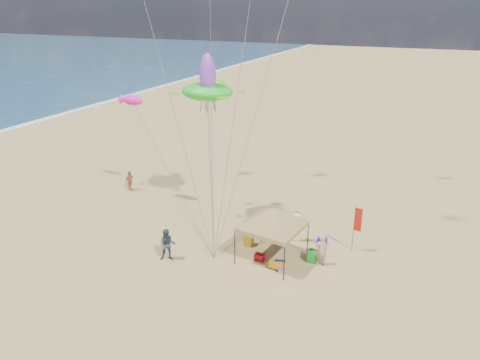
{
  "coord_description": "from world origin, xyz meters",
  "views": [
    {
      "loc": [
        10.14,
        -19.49,
        13.61
      ],
      "look_at": [
        0.0,
        3.0,
        4.0
      ],
      "focal_mm": 34.19,
      "sensor_mm": 36.0,
      "label": 1
    }
  ],
  "objects_px": {
    "cooler_blue": "(322,241)",
    "chair_green": "(312,256)",
    "person_near_a": "(321,250)",
    "person_near_b": "(167,245)",
    "beach_cart": "(277,265)",
    "canopy_tent": "(273,209)",
    "chair_yellow": "(249,240)",
    "cooler_red": "(260,257)",
    "feather_flag": "(357,222)",
    "person_far_a": "(130,181)",
    "person_near_c": "(296,227)"
  },
  "relations": [
    {
      "from": "cooler_red",
      "to": "beach_cart",
      "type": "bearing_deg",
      "value": -18.85
    },
    {
      "from": "beach_cart",
      "to": "person_near_a",
      "type": "distance_m",
      "value": 2.55
    },
    {
      "from": "person_near_c",
      "to": "feather_flag",
      "type": "bearing_deg",
      "value": 166.92
    },
    {
      "from": "beach_cart",
      "to": "person_far_a",
      "type": "relative_size",
      "value": 0.58
    },
    {
      "from": "canopy_tent",
      "to": "chair_yellow",
      "type": "height_order",
      "value": "canopy_tent"
    },
    {
      "from": "cooler_blue",
      "to": "canopy_tent",
      "type": "bearing_deg",
      "value": -125.84
    },
    {
      "from": "canopy_tent",
      "to": "person_near_a",
      "type": "height_order",
      "value": "canopy_tent"
    },
    {
      "from": "person_near_a",
      "to": "person_near_c",
      "type": "distance_m",
      "value": 2.93
    },
    {
      "from": "cooler_red",
      "to": "person_near_b",
      "type": "relative_size",
      "value": 0.29
    },
    {
      "from": "person_near_a",
      "to": "person_near_b",
      "type": "height_order",
      "value": "person_near_b"
    },
    {
      "from": "person_near_b",
      "to": "cooler_red",
      "type": "bearing_deg",
      "value": -4.76
    },
    {
      "from": "canopy_tent",
      "to": "chair_yellow",
      "type": "xyz_separation_m",
      "value": [
        -1.85,
        1.0,
        -2.78
      ]
    },
    {
      "from": "cooler_blue",
      "to": "person_near_c",
      "type": "bearing_deg",
      "value": -169.22
    },
    {
      "from": "cooler_blue",
      "to": "person_far_a",
      "type": "bearing_deg",
      "value": 172.11
    },
    {
      "from": "cooler_blue",
      "to": "person_near_b",
      "type": "height_order",
      "value": "person_near_b"
    },
    {
      "from": "cooler_blue",
      "to": "person_far_a",
      "type": "distance_m",
      "value": 15.91
    },
    {
      "from": "person_near_c",
      "to": "chair_green",
      "type": "bearing_deg",
      "value": 112.84
    },
    {
      "from": "canopy_tent",
      "to": "chair_green",
      "type": "xyz_separation_m",
      "value": [
        2.16,
        0.75,
        -2.78
      ]
    },
    {
      "from": "cooler_red",
      "to": "canopy_tent",
      "type": "bearing_deg",
      "value": 26.9
    },
    {
      "from": "chair_green",
      "to": "person_far_a",
      "type": "relative_size",
      "value": 0.45
    },
    {
      "from": "cooler_red",
      "to": "feather_flag",
      "type": "bearing_deg",
      "value": 34.18
    },
    {
      "from": "cooler_blue",
      "to": "chair_green",
      "type": "height_order",
      "value": "chair_green"
    },
    {
      "from": "canopy_tent",
      "to": "chair_green",
      "type": "bearing_deg",
      "value": 19.18
    },
    {
      "from": "chair_yellow",
      "to": "cooler_red",
      "type": "bearing_deg",
      "value": -46.6
    },
    {
      "from": "beach_cart",
      "to": "chair_green",
      "type": "bearing_deg",
      "value": 43.46
    },
    {
      "from": "feather_flag",
      "to": "chair_yellow",
      "type": "bearing_deg",
      "value": -162.41
    },
    {
      "from": "beach_cart",
      "to": "person_near_a",
      "type": "xyz_separation_m",
      "value": [
        2.05,
        1.33,
        0.72
      ]
    },
    {
      "from": "cooler_blue",
      "to": "beach_cart",
      "type": "xyz_separation_m",
      "value": [
        -1.54,
        -3.69,
        0.01
      ]
    },
    {
      "from": "feather_flag",
      "to": "cooler_blue",
      "type": "relative_size",
      "value": 5.22
    },
    {
      "from": "canopy_tent",
      "to": "person_near_b",
      "type": "relative_size",
      "value": 3.2
    },
    {
      "from": "cooler_blue",
      "to": "chair_yellow",
      "type": "bearing_deg",
      "value": -153.8
    },
    {
      "from": "cooler_red",
      "to": "chair_green",
      "type": "height_order",
      "value": "chair_green"
    },
    {
      "from": "cooler_red",
      "to": "person_near_c",
      "type": "height_order",
      "value": "person_near_c"
    },
    {
      "from": "chair_green",
      "to": "feather_flag",
      "type": "bearing_deg",
      "value": 47.78
    },
    {
      "from": "person_near_c",
      "to": "chair_yellow",
      "type": "bearing_deg",
      "value": 17.84
    },
    {
      "from": "canopy_tent",
      "to": "cooler_red",
      "type": "xyz_separation_m",
      "value": [
        -0.61,
        -0.31,
        -2.94
      ]
    },
    {
      "from": "feather_flag",
      "to": "chair_yellow",
      "type": "xyz_separation_m",
      "value": [
        -5.94,
        -1.88,
        -1.54
      ]
    },
    {
      "from": "chair_yellow",
      "to": "person_near_a",
      "type": "height_order",
      "value": "person_near_a"
    },
    {
      "from": "person_near_a",
      "to": "person_far_a",
      "type": "distance_m",
      "value": 16.89
    },
    {
      "from": "canopy_tent",
      "to": "person_near_c",
      "type": "relative_size",
      "value": 3.32
    },
    {
      "from": "feather_flag",
      "to": "chair_yellow",
      "type": "relative_size",
      "value": 4.03
    },
    {
      "from": "canopy_tent",
      "to": "person_near_c",
      "type": "bearing_deg",
      "value": 77.77
    },
    {
      "from": "chair_green",
      "to": "person_near_b",
      "type": "bearing_deg",
      "value": -157.2
    },
    {
      "from": "person_far_a",
      "to": "cooler_blue",
      "type": "bearing_deg",
      "value": -96.15
    },
    {
      "from": "canopy_tent",
      "to": "beach_cart",
      "type": "height_order",
      "value": "canopy_tent"
    },
    {
      "from": "chair_green",
      "to": "canopy_tent",
      "type": "bearing_deg",
      "value": -160.82
    },
    {
      "from": "chair_yellow",
      "to": "person_far_a",
      "type": "distance_m",
      "value": 12.48
    },
    {
      "from": "canopy_tent",
      "to": "person_near_c",
      "type": "xyz_separation_m",
      "value": [
        0.58,
        2.67,
        -2.22
      ]
    },
    {
      "from": "chair_green",
      "to": "beach_cart",
      "type": "height_order",
      "value": "chair_green"
    },
    {
      "from": "person_near_c",
      "to": "person_far_a",
      "type": "distance_m",
      "value": 14.4
    }
  ]
}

